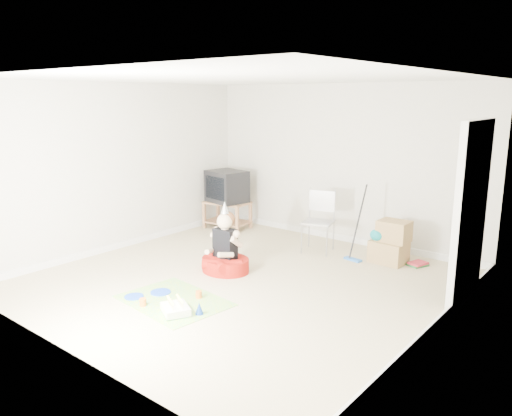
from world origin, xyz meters
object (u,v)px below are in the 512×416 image
Objects in this scene: seated_woman at (225,256)px; crt_tv at (227,186)px; folding_chair at (318,222)px; tv_stand at (227,213)px; cardboard_boxes at (390,243)px; birthday_cake at (175,310)px.

crt_tv is at bearing 131.44° from seated_woman.
seated_woman is (-0.51, -1.58, -0.26)m from folding_chair.
tv_stand is 2.37m from seated_woman.
seated_woman is at bearing -107.94° from folding_chair.
crt_tv is 2.43m from seated_woman.
tv_stand is 1.35× the size of cardboard_boxes.
cardboard_boxes is at bearing 47.91° from seated_woman.
seated_woman is 1.49m from birthday_cake.
cardboard_boxes is 1.48× the size of birthday_cake.
crt_tv is at bearing -90.00° from tv_stand.
folding_chair is 1.14m from cardboard_boxes.
crt_tv is 3.22m from cardboard_boxes.
crt_tv is 3.85m from birthday_cake.
folding_chair is (2.08, -0.19, 0.18)m from tv_stand.
cardboard_boxes is 2.41m from seated_woman.
cardboard_boxes is at bearing 9.95° from crt_tv.
cardboard_boxes is at bearing 0.31° from tv_stand.
seated_woman reaches higher than tv_stand.
birthday_cake is at bearing -109.20° from cardboard_boxes.
cardboard_boxes is at bearing 70.80° from birthday_cake.
seated_woman reaches higher than folding_chair.
folding_chair is at bearing 4.39° from crt_tv.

